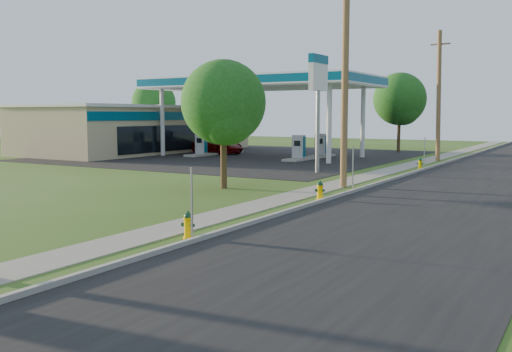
# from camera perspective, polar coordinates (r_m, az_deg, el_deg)

# --- Properties ---
(ground_plane) EXTENTS (140.00, 140.00, 0.00)m
(ground_plane) POSITION_cam_1_polar(r_m,az_deg,el_deg) (12.92, -18.85, -9.47)
(ground_plane) COLOR #2B4B10
(ground_plane) RESTS_ON ground
(road) EXTENTS (8.00, 120.00, 0.02)m
(road) POSITION_cam_1_polar(r_m,az_deg,el_deg) (18.98, 14.97, -4.37)
(road) COLOR black
(road) RESTS_ON ground
(curb) EXTENTS (0.15, 120.00, 0.15)m
(curb) POSITION_cam_1_polar(r_m,az_deg,el_deg) (20.41, 4.10, -3.26)
(curb) COLOR gray
(curb) RESTS_ON ground
(sidewalk) EXTENTS (1.50, 120.00, 0.03)m
(sidewalk) POSITION_cam_1_polar(r_m,az_deg,el_deg) (21.25, -0.11, -3.03)
(sidewalk) COLOR gray
(sidewalk) RESTS_ON ground
(forecourt) EXTENTS (26.00, 28.00, 0.02)m
(forecourt) POSITION_cam_1_polar(r_m,az_deg,el_deg) (47.58, -1.64, 2.06)
(forecourt) COLOR black
(forecourt) RESTS_ON ground
(utility_pole_mid) EXTENTS (1.40, 0.32, 9.80)m
(utility_pole_mid) POSITION_cam_1_polar(r_m,az_deg,el_deg) (27.01, 8.89, 9.36)
(utility_pole_mid) COLOR brown
(utility_pole_mid) RESTS_ON ground
(utility_pole_far) EXTENTS (1.40, 0.32, 9.50)m
(utility_pole_far) POSITION_cam_1_polar(r_m,az_deg,el_deg) (44.18, 17.81, 7.67)
(utility_pole_far) COLOR brown
(utility_pole_far) RESTS_ON ground
(sign_post_near) EXTENTS (0.05, 0.04, 2.00)m
(sign_post_near) POSITION_cam_1_polar(r_m,az_deg,el_deg) (15.53, -6.45, -2.81)
(sign_post_near) COLOR gray
(sign_post_near) RESTS_ON ground
(sign_post_mid) EXTENTS (0.05, 0.04, 2.00)m
(sign_post_mid) POSITION_cam_1_polar(r_m,az_deg,el_deg) (25.83, 9.66, 0.72)
(sign_post_mid) COLOR gray
(sign_post_mid) RESTS_ON ground
(sign_post_far) EXTENTS (0.05, 0.04, 2.00)m
(sign_post_far) POSITION_cam_1_polar(r_m,az_deg,el_deg) (37.43, 16.49, 2.21)
(sign_post_far) COLOR gray
(sign_post_far) RESTS_ON ground
(gas_canopy) EXTENTS (18.18, 9.18, 6.40)m
(gas_canopy) POSITION_cam_1_polar(r_m,az_deg,el_deg) (46.47, 0.45, 9.22)
(gas_canopy) COLOR silver
(gas_canopy) RESTS_ON ground
(fuel_pump_nw) EXTENTS (1.20, 3.20, 1.90)m
(fuel_pump_nw) POSITION_cam_1_polar(r_m,az_deg,el_deg) (47.30, -5.50, 2.87)
(fuel_pump_nw) COLOR gray
(fuel_pump_nw) RESTS_ON ground
(fuel_pump_ne) EXTENTS (1.20, 3.20, 1.90)m
(fuel_pump_ne) POSITION_cam_1_polar(r_m,az_deg,el_deg) (42.58, 4.29, 2.52)
(fuel_pump_ne) COLOR gray
(fuel_pump_ne) RESTS_ON ground
(fuel_pump_sw) EXTENTS (1.20, 3.20, 1.90)m
(fuel_pump_sw) POSITION_cam_1_polar(r_m,az_deg,el_deg) (50.57, -2.80, 3.10)
(fuel_pump_sw) COLOR gray
(fuel_pump_sw) RESTS_ON ground
(fuel_pump_se) EXTENTS (1.20, 3.20, 1.90)m
(fuel_pump_se) POSITION_cam_1_polar(r_m,az_deg,el_deg) (46.18, 6.53, 2.78)
(fuel_pump_se) COLOR gray
(fuel_pump_se) RESTS_ON ground
(convenience_store) EXTENTS (10.40, 22.40, 4.25)m
(convenience_store) POSITION_cam_1_polar(r_m,az_deg,el_deg) (54.19, -11.51, 4.68)
(convenience_store) COLOR tan
(convenience_store) RESTS_ON ground
(price_pylon) EXTENTS (0.34, 2.04, 6.85)m
(price_pylon) POSITION_cam_1_polar(r_m,az_deg,el_deg) (33.63, 6.25, 9.57)
(price_pylon) COLOR gray
(price_pylon) RESTS_ON ground
(tree_verge) EXTENTS (3.91, 3.91, 5.93)m
(tree_verge) POSITION_cam_1_polar(r_m,az_deg,el_deg) (26.23, -3.20, 7.03)
(tree_verge) COLOR #3E2C19
(tree_verge) RESTS_ON ground
(tree_lot) EXTENTS (4.75, 4.75, 7.20)m
(tree_lot) POSITION_cam_1_polar(r_m,az_deg,el_deg) (53.43, 14.25, 7.28)
(tree_lot) COLOR #3E2C19
(tree_lot) RESTS_ON ground
(tree_back) EXTENTS (4.65, 4.65, 7.05)m
(tree_back) POSITION_cam_1_polar(r_m,az_deg,el_deg) (61.99, -10.15, 7.10)
(tree_back) COLOR #3E2C19
(tree_back) RESTS_ON ground
(hydrant_near) EXTENTS (0.39, 0.35, 0.78)m
(hydrant_near) POSITION_cam_1_polar(r_m,az_deg,el_deg) (15.83, -6.81, -4.92)
(hydrant_near) COLOR #FFBC00
(hydrant_near) RESTS_ON ground
(hydrant_mid) EXTENTS (0.41, 0.36, 0.78)m
(hydrant_mid) POSITION_cam_1_polar(r_m,az_deg,el_deg) (22.91, 6.41, -1.47)
(hydrant_mid) COLOR #FFB900
(hydrant_mid) RESTS_ON ground
(hydrant_far) EXTENTS (0.38, 0.34, 0.74)m
(hydrant_far) POSITION_cam_1_polar(r_m,az_deg,el_deg) (36.89, 16.09, 1.17)
(hydrant_far) COLOR #DBB700
(hydrant_far) RESTS_ON ground
(car_red) EXTENTS (5.46, 3.49, 1.40)m
(car_red) POSITION_cam_1_polar(r_m,az_deg,el_deg) (50.03, -3.85, 3.04)
(car_red) COLOR #650708
(car_red) RESTS_ON ground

